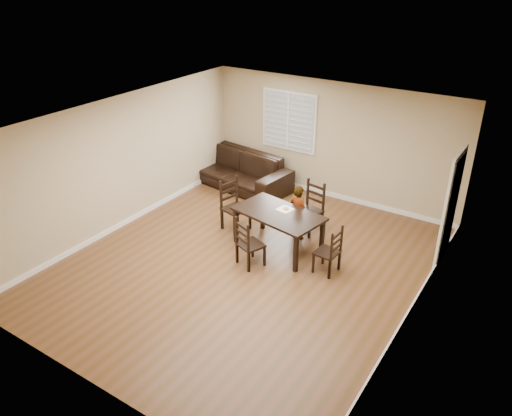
{
  "coord_description": "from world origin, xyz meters",
  "views": [
    {
      "loc": [
        4.37,
        -6.4,
        5.08
      ],
      "look_at": [
        -0.0,
        0.36,
        1.0
      ],
      "focal_mm": 35.0,
      "sensor_mm": 36.0,
      "label": 1
    }
  ],
  "objects_px": {
    "sofa": "(235,169)",
    "child": "(298,212)",
    "chair_near": "(313,208)",
    "donut": "(286,208)",
    "chair_left": "(232,205)",
    "chair_right": "(333,253)",
    "chair_far": "(245,245)",
    "dining_table": "(278,217)"
  },
  "relations": [
    {
      "from": "chair_right",
      "to": "sofa",
      "type": "xyz_separation_m",
      "value": [
        -3.68,
        2.26,
        0.0
      ]
    },
    {
      "from": "chair_far",
      "to": "chair_left",
      "type": "distance_m",
      "value": 1.53
    },
    {
      "from": "child",
      "to": "donut",
      "type": "relative_size",
      "value": 10.0
    },
    {
      "from": "chair_near",
      "to": "chair_right",
      "type": "xyz_separation_m",
      "value": [
        1.04,
        -1.26,
        -0.07
      ]
    },
    {
      "from": "chair_left",
      "to": "donut",
      "type": "relative_size",
      "value": 9.62
    },
    {
      "from": "chair_left",
      "to": "sofa",
      "type": "bearing_deg",
      "value": 46.74
    },
    {
      "from": "chair_far",
      "to": "chair_right",
      "type": "distance_m",
      "value": 1.55
    },
    {
      "from": "chair_far",
      "to": "sofa",
      "type": "xyz_separation_m",
      "value": [
        -2.26,
        2.91,
        -0.02
      ]
    },
    {
      "from": "chair_near",
      "to": "chair_far",
      "type": "height_order",
      "value": "chair_near"
    },
    {
      "from": "chair_near",
      "to": "donut",
      "type": "distance_m",
      "value": 0.93
    },
    {
      "from": "dining_table",
      "to": "chair_left",
      "type": "xyz_separation_m",
      "value": [
        -1.25,
        0.23,
        -0.2
      ]
    },
    {
      "from": "chair_left",
      "to": "donut",
      "type": "distance_m",
      "value": 1.35
    },
    {
      "from": "chair_near",
      "to": "child",
      "type": "height_order",
      "value": "child"
    },
    {
      "from": "child",
      "to": "dining_table",
      "type": "bearing_deg",
      "value": 89.82
    },
    {
      "from": "dining_table",
      "to": "chair_near",
      "type": "relative_size",
      "value": 1.68
    },
    {
      "from": "chair_right",
      "to": "donut",
      "type": "xyz_separation_m",
      "value": [
        -1.18,
        0.39,
        0.39
      ]
    },
    {
      "from": "chair_right",
      "to": "sofa",
      "type": "relative_size",
      "value": 0.32
    },
    {
      "from": "donut",
      "to": "dining_table",
      "type": "bearing_deg",
      "value": -106.52
    },
    {
      "from": "chair_right",
      "to": "dining_table",
      "type": "bearing_deg",
      "value": -95.77
    },
    {
      "from": "chair_left",
      "to": "donut",
      "type": "height_order",
      "value": "chair_left"
    },
    {
      "from": "chair_near",
      "to": "donut",
      "type": "bearing_deg",
      "value": -86.35
    },
    {
      "from": "chair_left",
      "to": "child",
      "type": "height_order",
      "value": "child"
    },
    {
      "from": "chair_left",
      "to": "child",
      "type": "xyz_separation_m",
      "value": [
        1.36,
        0.36,
        0.07
      ]
    },
    {
      "from": "chair_far",
      "to": "chair_near",
      "type": "bearing_deg",
      "value": -79.6
    },
    {
      "from": "chair_far",
      "to": "dining_table",
      "type": "bearing_deg",
      "value": -80.24
    },
    {
      "from": "dining_table",
      "to": "sofa",
      "type": "relative_size",
      "value": 0.63
    },
    {
      "from": "dining_table",
      "to": "chair_far",
      "type": "height_order",
      "value": "chair_far"
    },
    {
      "from": "child",
      "to": "donut",
      "type": "xyz_separation_m",
      "value": [
        -0.05,
        -0.41,
        0.24
      ]
    },
    {
      "from": "chair_near",
      "to": "sofa",
      "type": "relative_size",
      "value": 0.38
    },
    {
      "from": "chair_far",
      "to": "chair_right",
      "type": "xyz_separation_m",
      "value": [
        1.41,
        0.65,
        -0.02
      ]
    },
    {
      "from": "sofa",
      "to": "child",
      "type": "bearing_deg",
      "value": -22.34
    },
    {
      "from": "child",
      "to": "chair_far",
      "type": "bearing_deg",
      "value": 88.94
    },
    {
      "from": "chair_near",
      "to": "child",
      "type": "relative_size",
      "value": 0.95
    },
    {
      "from": "chair_near",
      "to": "child",
      "type": "xyz_separation_m",
      "value": [
        -0.09,
        -0.45,
        0.08
      ]
    },
    {
      "from": "chair_far",
      "to": "child",
      "type": "height_order",
      "value": "child"
    },
    {
      "from": "dining_table",
      "to": "chair_near",
      "type": "distance_m",
      "value": 1.09
    },
    {
      "from": "dining_table",
      "to": "sofa",
      "type": "bearing_deg",
      "value": 150.14
    },
    {
      "from": "child",
      "to": "chair_near",
      "type": "bearing_deg",
      "value": -90.93
    },
    {
      "from": "child",
      "to": "sofa",
      "type": "xyz_separation_m",
      "value": [
        -2.55,
        1.46,
        -0.15
      ]
    },
    {
      "from": "chair_near",
      "to": "dining_table",
      "type": "bearing_deg",
      "value": -87.64
    },
    {
      "from": "chair_left",
      "to": "donut",
      "type": "bearing_deg",
      "value": -78.69
    },
    {
      "from": "child",
      "to": "sofa",
      "type": "bearing_deg",
      "value": -19.77
    }
  ]
}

